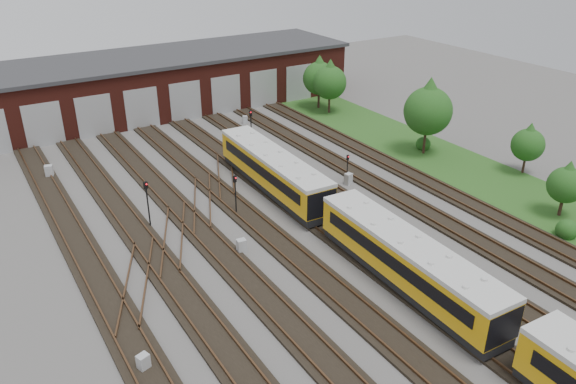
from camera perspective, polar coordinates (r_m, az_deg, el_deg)
ground at (r=36.64m, az=6.24°, el=-8.20°), size 120.00×120.00×0.00m
track_network at (r=36.88m, az=5.48°, el=-7.71°), size 30.40×70.00×0.33m
maintenance_shed at (r=68.55m, az=-14.73°, el=10.53°), size 51.00×12.50×6.35m
grass_verge at (r=54.81m, az=15.71°, el=3.04°), size 8.00×55.00×0.05m
metro_train at (r=34.90m, az=12.03°, el=-6.88°), size 3.14×46.76×3.03m
signal_mast_0 at (r=41.64m, az=-14.11°, el=-0.68°), size 0.32×0.30×3.71m
signal_mast_1 at (r=42.66m, az=-5.37°, el=0.25°), size 0.29×0.28×3.20m
signal_mast_2 at (r=55.73m, az=-3.78°, el=6.95°), size 0.32×0.31×3.73m
signal_mast_3 at (r=48.24m, az=6.06°, el=2.78°), size 0.22×0.21×2.49m
relay_cabinet_0 at (r=30.26m, az=-14.47°, el=-16.44°), size 0.70×0.64×0.96m
relay_cabinet_1 at (r=53.52m, az=-23.09°, el=1.94°), size 0.79×0.71×1.13m
relay_cabinet_2 at (r=38.37m, az=-4.75°, el=-5.51°), size 0.65×0.56×1.02m
relay_cabinet_3 at (r=63.08m, az=-4.38°, el=7.35°), size 0.62×0.57×0.85m
relay_cabinet_4 at (r=48.21m, az=6.15°, el=1.33°), size 0.70×0.63×1.00m
tree_0 at (r=65.64m, az=4.29°, el=11.41°), size 3.82×3.82×6.34m
tree_1 at (r=67.34m, az=3.20°, el=11.85°), size 3.86×3.86×6.39m
tree_2 at (r=54.60m, az=14.09°, el=8.54°), size 4.54×4.54×7.53m
tree_3 at (r=46.69m, az=26.48°, el=1.02°), size 2.76×2.76×4.57m
tree_4 at (r=53.44m, az=23.25°, el=4.77°), size 2.87×2.87×4.75m
bush_0 at (r=44.64m, az=26.52°, el=-3.22°), size 1.54×1.54×1.54m
bush_1 at (r=57.05m, az=13.60°, el=4.95°), size 1.45×1.45×1.45m
bush_2 at (r=73.31m, az=3.59°, el=10.24°), size 1.35×1.35×1.35m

